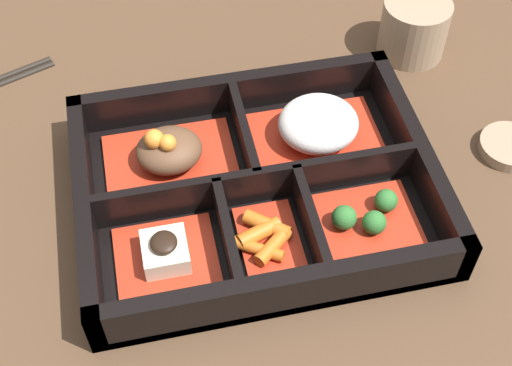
% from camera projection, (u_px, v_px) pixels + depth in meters
% --- Properties ---
extents(ground_plane, '(3.00, 3.00, 0.00)m').
position_uv_depth(ground_plane, '(256.00, 200.00, 0.66)').
color(ground_plane, '#4C3523').
extents(bento_base, '(0.32, 0.24, 0.01)m').
position_uv_depth(bento_base, '(256.00, 197.00, 0.65)').
color(bento_base, black).
rests_on(bento_base, ground_plane).
extents(bento_rim, '(0.32, 0.24, 0.05)m').
position_uv_depth(bento_rim, '(257.00, 186.00, 0.64)').
color(bento_rim, black).
rests_on(bento_rim, ground_plane).
extents(bowl_stew, '(0.12, 0.09, 0.05)m').
position_uv_depth(bowl_stew, '(169.00, 154.00, 0.66)').
color(bowl_stew, '#B22D19').
rests_on(bowl_stew, bento_base).
extents(bowl_rice, '(0.12, 0.09, 0.05)m').
position_uv_depth(bowl_rice, '(318.00, 127.00, 0.67)').
color(bowl_rice, '#B22D19').
rests_on(bowl_rice, bento_base).
extents(bowl_tofu, '(0.09, 0.08, 0.03)m').
position_uv_depth(bowl_tofu, '(166.00, 255.00, 0.60)').
color(bowl_tofu, '#B22D19').
rests_on(bowl_tofu, bento_base).
extents(bowl_carrots, '(0.06, 0.08, 0.02)m').
position_uv_depth(bowl_carrots, '(266.00, 239.00, 0.61)').
color(bowl_carrots, '#B22D19').
rests_on(bowl_carrots, bento_base).
extents(bowl_greens, '(0.09, 0.08, 0.03)m').
position_uv_depth(bowl_greens, '(367.00, 219.00, 0.62)').
color(bowl_greens, '#B22D19').
rests_on(bowl_greens, bento_base).
extents(tea_cup, '(0.07, 0.07, 0.06)m').
position_uv_depth(tea_cup, '(414.00, 27.00, 0.76)').
color(tea_cup, gray).
rests_on(tea_cup, ground_plane).
extents(sauce_dish, '(0.06, 0.06, 0.01)m').
position_uv_depth(sauce_dish, '(509.00, 147.00, 0.69)').
color(sauce_dish, gray).
rests_on(sauce_dish, ground_plane).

